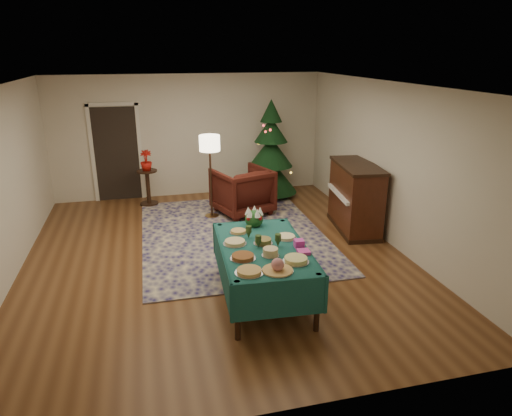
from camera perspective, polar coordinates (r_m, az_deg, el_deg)
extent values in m
plane|color=#593319|center=(7.52, -4.96, -5.95)|extent=(7.00, 7.00, 0.00)
plane|color=white|center=(6.82, -5.63, 15.04)|extent=(7.00, 7.00, 0.00)
plane|color=beige|center=(10.44, -8.32, 8.89)|extent=(6.00, 0.00, 6.00)
plane|color=beige|center=(3.85, 3.00, -9.30)|extent=(6.00, 0.00, 6.00)
plane|color=beige|center=(7.26, -29.39, 2.03)|extent=(0.00, 7.00, 7.00)
plane|color=beige|center=(8.05, 16.41, 5.23)|extent=(0.00, 7.00, 7.00)
cube|color=black|center=(10.46, -17.01, 6.42)|extent=(0.92, 0.02, 2.04)
cube|color=silver|center=(10.48, -19.77, 6.33)|extent=(0.08, 0.04, 2.14)
cube|color=silver|center=(10.43, -14.28, 6.80)|extent=(0.08, 0.04, 2.14)
cube|color=silver|center=(10.28, -17.61, 12.28)|extent=(1.08, 0.04, 0.08)
cube|color=#19144D|center=(8.31, -2.94, -3.27)|extent=(3.24, 4.23, 0.02)
cylinder|color=black|center=(5.31, -2.34, -12.72)|extent=(0.07, 0.07, 0.76)
cylinder|color=black|center=(6.85, -4.47, -5.05)|extent=(0.07, 0.07, 0.76)
cylinder|color=black|center=(5.50, 7.67, -11.67)|extent=(0.07, 0.07, 0.76)
cylinder|color=black|center=(7.00, 3.27, -4.47)|extent=(0.07, 0.07, 0.76)
cube|color=#154A4C|center=(5.98, 0.90, -4.99)|extent=(1.22, 1.98, 0.04)
cube|color=#154A4C|center=(6.92, -0.66, -3.47)|extent=(1.14, 0.10, 0.47)
cube|color=#154A4C|center=(5.26, 2.97, -11.31)|extent=(1.14, 0.10, 0.47)
cube|color=#154A4C|center=(6.19, 5.86, -6.42)|extent=(0.15, 1.94, 0.47)
cube|color=#154A4C|center=(6.00, -4.25, -7.26)|extent=(0.15, 1.94, 0.47)
cylinder|color=silver|center=(5.29, -0.86, -8.08)|extent=(0.34, 0.34, 0.01)
cylinder|color=tan|center=(5.28, -0.86, -7.86)|extent=(0.28, 0.28, 0.04)
cylinder|color=silver|center=(5.33, 2.71, -7.86)|extent=(0.37, 0.37, 0.01)
sphere|color=#CC727A|center=(5.30, 2.73, -7.07)|extent=(0.15, 0.15, 0.15)
cylinder|color=silver|center=(5.57, 4.99, -6.69)|extent=(0.33, 0.33, 0.01)
cylinder|color=#D8D172|center=(5.55, 5.00, -6.40)|extent=(0.28, 0.28, 0.05)
cylinder|color=silver|center=(5.63, -1.65, -6.30)|extent=(0.32, 0.32, 0.01)
cylinder|color=brown|center=(5.62, -1.65, -6.06)|extent=(0.27, 0.27, 0.04)
cylinder|color=silver|center=(5.71, 1.82, -5.95)|extent=(0.22, 0.22, 0.01)
cylinder|color=tan|center=(5.69, 1.82, -5.48)|extent=(0.19, 0.19, 0.09)
cylinder|color=silver|center=(6.04, -2.66, -4.48)|extent=(0.31, 0.31, 0.01)
cylinder|color=#D8BF7F|center=(6.03, -2.66, -4.25)|extent=(0.27, 0.27, 0.04)
cylinder|color=silver|center=(6.05, 0.89, -4.44)|extent=(0.25, 0.25, 0.01)
cylinder|color=maroon|center=(6.03, 0.89, -4.12)|extent=(0.22, 0.22, 0.06)
cylinder|color=silver|center=(6.23, 3.75, -3.76)|extent=(0.29, 0.29, 0.01)
cylinder|color=#F2EACC|center=(6.22, 3.76, -3.58)|extent=(0.25, 0.25, 0.03)
cylinder|color=silver|center=(6.40, -2.23, -3.07)|extent=(0.25, 0.25, 0.01)
cylinder|color=tan|center=(6.39, -2.23, -2.90)|extent=(0.21, 0.21, 0.03)
cone|color=#2D471E|center=(6.21, -0.92, -3.40)|extent=(0.07, 0.07, 0.09)
cylinder|color=#2D471E|center=(6.17, -0.93, -2.67)|extent=(0.08, 0.08, 0.09)
cone|color=#2D471E|center=(5.95, 2.76, -4.46)|extent=(0.07, 0.07, 0.09)
cylinder|color=#2D471E|center=(5.91, 2.77, -3.70)|extent=(0.08, 0.08, 0.09)
cone|color=#2D471E|center=(5.91, 0.29, -4.62)|extent=(0.07, 0.07, 0.09)
cylinder|color=#2D471E|center=(5.87, 0.29, -3.85)|extent=(0.08, 0.08, 0.09)
cube|color=#E840B0|center=(5.80, 5.97, -5.47)|extent=(0.16, 0.16, 0.04)
cube|color=#E03EB6|center=(5.96, 5.40, -4.44)|extent=(0.13, 0.13, 0.10)
sphere|color=#1E4C1E|center=(6.62, -0.25, -1.39)|extent=(0.26, 0.26, 0.26)
cone|color=white|center=(6.60, 0.51, -0.34)|extent=(0.10, 0.10, 0.12)
cone|color=white|center=(6.67, -0.20, -0.15)|extent=(0.10, 0.10, 0.12)
cone|color=white|center=(6.61, -0.98, -0.31)|extent=(0.10, 0.10, 0.12)
cone|color=white|center=(6.52, -0.77, -0.61)|extent=(0.10, 0.10, 0.12)
cone|color=white|center=(6.51, 0.17, -0.63)|extent=(0.10, 0.10, 0.12)
sphere|color=#B20C0F|center=(6.69, 0.38, -0.82)|extent=(0.07, 0.07, 0.07)
sphere|color=#B20C0F|center=(6.68, -0.96, -0.85)|extent=(0.07, 0.07, 0.07)
sphere|color=#B20C0F|center=(6.53, -0.90, -1.32)|extent=(0.07, 0.07, 0.07)
sphere|color=#B20C0F|center=(6.54, 0.47, -1.29)|extent=(0.07, 0.07, 0.07)
imported|color=#40140D|center=(9.22, -1.73, 2.41)|extent=(1.26, 1.22, 1.04)
cylinder|color=#A57F3F|center=(9.22, -5.52, -0.99)|extent=(0.28, 0.28, 0.03)
cylinder|color=black|center=(9.00, -5.67, 3.40)|extent=(0.04, 0.04, 1.50)
cylinder|color=#FFEABF|center=(8.83, -5.83, 8.07)|extent=(0.40, 0.40, 0.30)
cylinder|color=black|center=(10.16, -13.18, 0.53)|extent=(0.39, 0.39, 0.04)
cylinder|color=black|center=(10.05, -13.33, 2.45)|extent=(0.09, 0.09, 0.71)
cylinder|color=black|center=(9.95, -13.49, 4.52)|extent=(0.43, 0.43, 0.03)
imported|color=#B1140C|center=(9.92, -13.56, 5.28)|extent=(0.24, 0.43, 0.24)
cylinder|color=black|center=(10.48, 1.81, 2.00)|extent=(0.13, 0.13, 0.17)
cone|color=black|center=(10.37, 1.83, 4.13)|extent=(1.52, 1.52, 0.76)
cone|color=black|center=(10.24, 1.86, 7.08)|extent=(1.24, 1.24, 0.65)
cone|color=black|center=(10.15, 1.89, 9.78)|extent=(0.94, 0.94, 0.54)
cone|color=black|center=(10.09, 1.92, 12.10)|extent=(0.61, 0.61, 0.49)
cube|color=black|center=(8.74, 12.05, -2.34)|extent=(0.80, 1.49, 0.08)
cube|color=#36190D|center=(8.55, 12.32, 1.30)|extent=(0.78, 1.47, 1.16)
cube|color=black|center=(8.39, 12.61, 5.21)|extent=(0.82, 1.52, 0.05)
cube|color=white|center=(8.43, 10.42, 1.75)|extent=(0.27, 1.21, 0.06)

